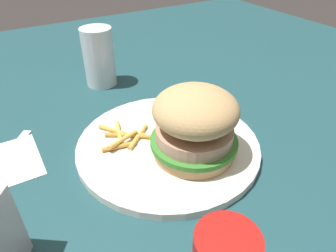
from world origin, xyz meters
name	(u,v)px	position (x,y,z in m)	size (l,w,h in m)	color
ground_plane	(171,157)	(0.00, 0.00, 0.00)	(1.60, 1.60, 0.00)	#1E474C
plate	(168,145)	(-0.02, 0.01, 0.01)	(0.28, 0.28, 0.01)	silver
sandwich	(195,123)	(0.02, 0.03, 0.06)	(0.13, 0.13, 0.10)	tan
fries_pile	(126,136)	(-0.06, -0.04, 0.02)	(0.09, 0.10, 0.01)	#E5B251
napkin	(0,165)	(-0.12, -0.23, 0.00)	(0.11, 0.11, 0.00)	white
drink_glass	(99,61)	(-0.29, 0.00, 0.05)	(0.06, 0.06, 0.12)	silver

